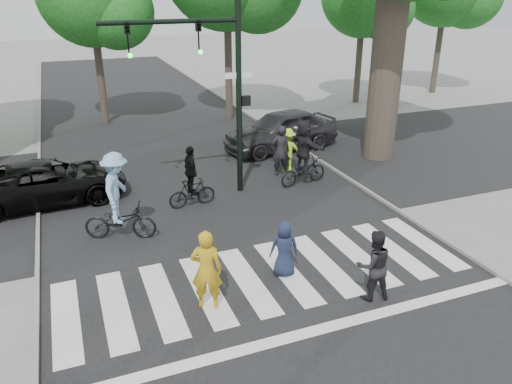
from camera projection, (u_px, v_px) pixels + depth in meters
The scene contains 17 objects.
ground at pixel (285, 299), 10.91m from camera, with size 120.00×120.00×0.00m, color gray.
road_stem at pixel (217, 210), 15.19m from camera, with size 10.00×70.00×0.01m, color black.
road_cross at pixel (191, 177), 17.76m from camera, with size 70.00×10.00×0.01m, color black.
curb_left at pixel (38, 237), 13.46m from camera, with size 0.10×70.00×0.10m, color gray.
curb_right at pixel (359, 186), 16.89m from camera, with size 0.10×70.00×0.10m, color gray.
crosswalk at pixel (273, 283), 11.47m from camera, with size 10.00×3.85×0.01m.
traffic_signal at pixel (212, 74), 14.83m from camera, with size 4.45×0.29×6.00m.
pedestrian_woman at pixel (207, 270), 10.32m from camera, with size 0.66×0.43×1.81m, color gold.
pedestrian_child at pixel (284, 249), 11.58m from camera, with size 0.68×0.44×1.38m, color #1B243E.
pedestrian_adult at pixel (374, 265), 10.66m from camera, with size 0.79×0.62×1.63m, color black.
cyclist_left at pixel (118, 202), 13.13m from camera, with size 2.02×1.41×2.42m.
cyclist_mid at pixel (191, 182), 15.16m from camera, with size 1.51×0.92×1.93m.
cyclist_right at pixel (304, 156), 16.77m from camera, with size 1.86×1.73×2.26m.
car_suv at pixel (47, 182), 15.52m from camera, with size 2.20×4.77×1.33m, color black.
car_grey at pixel (281, 130), 20.44m from camera, with size 1.94×4.82×1.64m, color #323136.
bystander_hivis at pixel (287, 150), 18.00m from camera, with size 1.04×0.60×1.62m, color #C2FD2C.
bystander_dark at pixel (281, 151), 17.61m from camera, with size 0.67×0.44×1.84m, color black.
Camera 1 is at (-3.97, -8.26, 6.39)m, focal length 35.00 mm.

